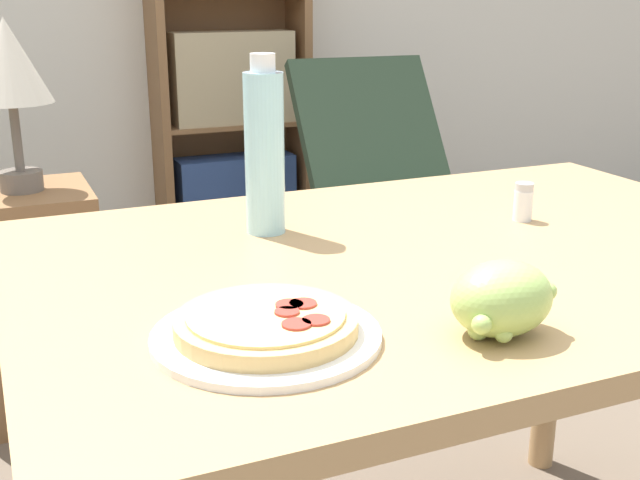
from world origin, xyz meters
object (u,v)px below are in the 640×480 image
object	(u,v)px
drink_bottle	(264,151)
bookshelf	(231,72)
grape_bunch	(501,299)
salt_shaker	(523,202)
table_lamp	(9,69)
lounge_chair_far	(388,221)
pizza_on_plate	(266,328)
side_table	(36,302)

from	to	relation	value
drink_bottle	bookshelf	size ratio (longest dim) A/B	0.17
grape_bunch	salt_shaker	xyz separation A→B (m)	(0.32, 0.39, -0.01)
bookshelf	table_lamp	size ratio (longest dim) A/B	3.78
lounge_chair_far	bookshelf	distance (m)	1.01
pizza_on_plate	bookshelf	world-z (taller)	bookshelf
side_table	grape_bunch	bearing A→B (deg)	-73.24
grape_bunch	table_lamp	world-z (taller)	table_lamp
table_lamp	grape_bunch	bearing A→B (deg)	-73.24
pizza_on_plate	side_table	xyz separation A→B (m)	(-0.19, 1.39, -0.45)
pizza_on_plate	side_table	bearing A→B (deg)	97.72
grape_bunch	drink_bottle	world-z (taller)	drink_bottle
grape_bunch	pizza_on_plate	bearing A→B (deg)	160.29
pizza_on_plate	bookshelf	xyz separation A→B (m)	(0.77, 2.61, 0.02)
grape_bunch	lounge_chair_far	distance (m)	2.16
pizza_on_plate	grape_bunch	size ratio (longest dim) A/B	2.12
table_lamp	bookshelf	bearing A→B (deg)	51.87
grape_bunch	salt_shaker	distance (m)	0.50
pizza_on_plate	table_lamp	xyz separation A→B (m)	(-0.19, 1.39, 0.18)
pizza_on_plate	grape_bunch	bearing A→B (deg)	-19.71
salt_shaker	lounge_chair_far	world-z (taller)	lounge_chair_far
salt_shaker	grape_bunch	bearing A→B (deg)	-129.90
grape_bunch	salt_shaker	bearing A→B (deg)	50.10
pizza_on_plate	salt_shaker	xyz separation A→B (m)	(0.58, 0.29, 0.02)
salt_shaker	side_table	bearing A→B (deg)	125.04
pizza_on_plate	drink_bottle	xyz separation A→B (m)	(0.14, 0.41, 0.12)
grape_bunch	bookshelf	xyz separation A→B (m)	(0.51, 2.70, -0.01)
grape_bunch	side_table	size ratio (longest dim) A/B	0.20
salt_shaker	side_table	world-z (taller)	salt_shaker
salt_shaker	bookshelf	size ratio (longest dim) A/B	0.04
grape_bunch	lounge_chair_far	world-z (taller)	lounge_chair_far
pizza_on_plate	bookshelf	size ratio (longest dim) A/B	0.16
bookshelf	table_lamp	distance (m)	1.56
pizza_on_plate	lounge_chair_far	bearing A→B (deg)	57.99
pizza_on_plate	bookshelf	distance (m)	2.72
drink_bottle	table_lamp	distance (m)	1.04
table_lamp	salt_shaker	bearing A→B (deg)	-54.96
drink_bottle	bookshelf	distance (m)	2.29
bookshelf	table_lamp	xyz separation A→B (m)	(-0.96, -1.22, 0.16)
bookshelf	side_table	xyz separation A→B (m)	(-0.96, -1.22, -0.48)
drink_bottle	table_lamp	bearing A→B (deg)	108.73
bookshelf	lounge_chair_far	bearing A→B (deg)	-64.96
pizza_on_plate	lounge_chair_far	distance (m)	2.20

